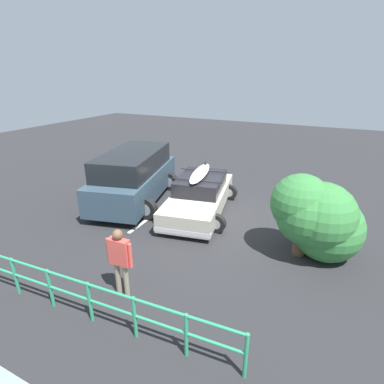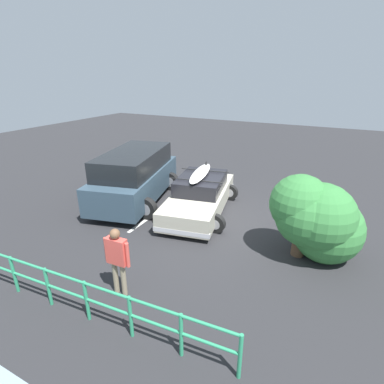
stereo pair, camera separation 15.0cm
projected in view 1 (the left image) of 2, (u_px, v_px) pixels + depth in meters
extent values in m
cube|color=#28282B|center=(212.00, 219.00, 10.18)|extent=(44.00, 44.00, 0.02)
cube|color=silver|center=(168.00, 204.00, 11.32)|extent=(0.12, 4.86, 0.00)
cube|color=#B7B29E|center=(199.00, 199.00, 10.62)|extent=(2.49, 4.60, 0.60)
cube|color=black|center=(201.00, 183.00, 10.57)|extent=(1.87, 2.33, 0.49)
cube|color=silver|center=(182.00, 232.00, 8.77)|extent=(1.73, 0.42, 0.14)
cube|color=silver|center=(211.00, 184.00, 12.60)|extent=(1.73, 0.42, 0.14)
cylinder|color=black|center=(216.00, 223.00, 9.25)|extent=(0.60, 0.18, 0.60)
cylinder|color=#99999E|center=(216.00, 223.00, 9.25)|extent=(0.33, 0.19, 0.33)
cylinder|color=black|center=(163.00, 217.00, 9.68)|extent=(0.60, 0.18, 0.60)
cylinder|color=#99999E|center=(163.00, 217.00, 9.68)|extent=(0.33, 0.19, 0.33)
cylinder|color=black|center=(229.00, 192.00, 11.68)|extent=(0.60, 0.18, 0.60)
cylinder|color=#99999E|center=(229.00, 192.00, 11.68)|extent=(0.33, 0.19, 0.33)
cylinder|color=black|center=(186.00, 188.00, 12.10)|extent=(0.60, 0.18, 0.60)
cylinder|color=#99999E|center=(186.00, 188.00, 12.10)|extent=(0.33, 0.19, 0.33)
cylinder|color=black|center=(197.00, 180.00, 9.95)|extent=(1.77, 0.36, 0.03)
cylinder|color=black|center=(204.00, 170.00, 10.98)|extent=(1.77, 0.36, 0.03)
ellipsoid|color=white|center=(200.00, 173.00, 10.51)|extent=(0.96, 2.41, 0.09)
cone|color=black|center=(206.00, 162.00, 11.32)|extent=(0.10, 0.10, 0.14)
cube|color=#334756|center=(135.00, 183.00, 11.39)|extent=(2.97, 4.97, 0.98)
cube|color=black|center=(133.00, 161.00, 11.08)|extent=(2.58, 3.94, 0.73)
cylinder|color=black|center=(155.00, 163.00, 13.56)|extent=(0.70, 0.34, 0.68)
cylinder|color=black|center=(147.00, 209.00, 10.07)|extent=(0.75, 0.22, 0.75)
cylinder|color=#99999E|center=(147.00, 209.00, 10.07)|extent=(0.41, 0.23, 0.41)
cylinder|color=black|center=(94.00, 204.00, 10.45)|extent=(0.75, 0.22, 0.75)
cylinder|color=#99999E|center=(94.00, 204.00, 10.45)|extent=(0.41, 0.23, 0.41)
cylinder|color=black|center=(170.00, 182.00, 12.61)|extent=(0.75, 0.22, 0.75)
cylinder|color=#99999E|center=(170.00, 182.00, 12.61)|extent=(0.41, 0.23, 0.41)
cylinder|color=black|center=(126.00, 178.00, 12.99)|extent=(0.75, 0.22, 0.75)
cylinder|color=#99999E|center=(126.00, 178.00, 12.99)|extent=(0.41, 0.23, 0.41)
cylinder|color=gray|center=(126.00, 280.00, 6.55)|extent=(0.12, 0.12, 0.80)
cylinder|color=gray|center=(118.00, 278.00, 6.63)|extent=(0.12, 0.12, 0.80)
cube|color=#DB4C42|center=(119.00, 252.00, 6.33)|extent=(0.48, 0.20, 0.60)
sphere|color=brown|center=(117.00, 234.00, 6.18)|extent=(0.22, 0.22, 0.22)
cylinder|color=#DB4C42|center=(130.00, 256.00, 6.24)|extent=(0.08, 0.08, 0.57)
cylinder|color=#DB4C42|center=(109.00, 250.00, 6.44)|extent=(0.08, 0.08, 0.57)
cylinder|color=#2D9366|center=(246.00, 356.00, 4.73)|extent=(0.07, 0.07, 0.92)
cylinder|color=#2D9366|center=(186.00, 335.00, 5.10)|extent=(0.07, 0.07, 0.92)
cylinder|color=#2D9366|center=(135.00, 318.00, 5.47)|extent=(0.07, 0.07, 0.92)
cylinder|color=#2D9366|center=(90.00, 302.00, 5.85)|extent=(0.07, 0.07, 0.92)
cylinder|color=#2D9366|center=(50.00, 288.00, 6.22)|extent=(0.07, 0.07, 0.92)
cylinder|color=#2D9366|center=(15.00, 276.00, 6.59)|extent=(0.07, 0.07, 0.92)
cylinder|color=#2D9366|center=(66.00, 277.00, 5.87)|extent=(7.21, 0.44, 0.06)
cylinder|color=#2D9366|center=(69.00, 293.00, 6.02)|extent=(7.21, 0.44, 0.06)
cylinder|color=brown|center=(299.00, 246.00, 8.16)|extent=(0.35, 0.35, 0.45)
sphere|color=#387F3D|center=(308.00, 214.00, 7.69)|extent=(1.64, 1.64, 1.64)
sphere|color=#387F3D|center=(327.00, 228.00, 7.89)|extent=(1.82, 1.82, 1.82)
sphere|color=#387F3D|center=(316.00, 225.00, 8.02)|extent=(1.28, 1.28, 1.28)
sphere|color=#387F3D|center=(301.00, 203.00, 7.72)|extent=(1.54, 1.54, 1.54)
sphere|color=#387F3D|center=(321.00, 217.00, 7.67)|extent=(1.80, 1.80, 1.80)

